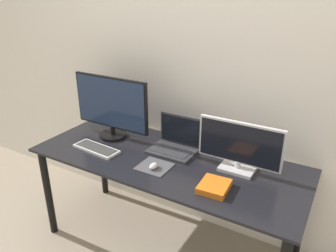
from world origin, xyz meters
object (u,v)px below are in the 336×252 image
object	(u,v)px
monitor_left	(111,106)
laptop	(176,142)
book	(214,186)
monitor_right	(239,147)
mouse	(154,166)
keyboard	(96,149)

from	to	relation	value
monitor_left	laptop	world-z (taller)	monitor_left
laptop	book	world-z (taller)	laptop
laptop	book	size ratio (longest dim) A/B	1.63
monitor_right	mouse	xyz separation A→B (m)	(-0.45, -0.25, -0.14)
monitor_right	book	size ratio (longest dim) A/B	2.69
monitor_right	mouse	bearing A→B (deg)	-150.58
monitor_right	keyboard	size ratio (longest dim) A/B	1.47
laptop	keyboard	distance (m)	0.55
laptop	mouse	distance (m)	0.30
keyboard	book	distance (m)	0.89
monitor_right	mouse	size ratio (longest dim) A/B	7.28
laptop	mouse	xyz separation A→B (m)	(0.01, -0.30, -0.04)
monitor_left	monitor_right	size ratio (longest dim) A/B	1.21
laptop	book	distance (m)	0.52
monitor_left	keyboard	world-z (taller)	monitor_left
monitor_left	keyboard	distance (m)	0.33
monitor_right	laptop	world-z (taller)	monitor_right
laptop	keyboard	size ratio (longest dim) A/B	0.89
mouse	laptop	bearing A→B (deg)	92.30
laptop	keyboard	bearing A→B (deg)	-149.80
laptop	monitor_left	bearing A→B (deg)	-175.11
keyboard	book	world-z (taller)	book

